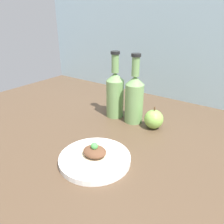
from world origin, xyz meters
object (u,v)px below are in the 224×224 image
(plated_food, at_px, (95,153))
(cider_bottle_right, at_px, (134,97))
(cider_bottle_left, at_px, (115,93))
(apple, at_px, (154,119))
(plate, at_px, (95,158))

(plated_food, bearing_deg, cider_bottle_right, 98.52)
(cider_bottle_left, bearing_deg, apple, -1.63)
(cider_bottle_left, bearing_deg, plate, -65.38)
(plated_food, xyz_separation_m, cider_bottle_right, (-0.05, 0.32, 0.08))
(cider_bottle_right, bearing_deg, plated_food, -81.48)
(plated_food, bearing_deg, cider_bottle_left, 114.62)
(plated_food, height_order, cider_bottle_left, cider_bottle_left)
(plated_food, bearing_deg, plate, 0.00)
(cider_bottle_right, bearing_deg, plate, -81.48)
(plate, bearing_deg, apple, 80.93)
(cider_bottle_right, relative_size, apple, 3.14)
(cider_bottle_left, distance_m, cider_bottle_right, 0.10)
(plate, relative_size, plated_food, 1.69)
(plate, height_order, plated_food, plated_food)
(cider_bottle_left, relative_size, cider_bottle_right, 1.00)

